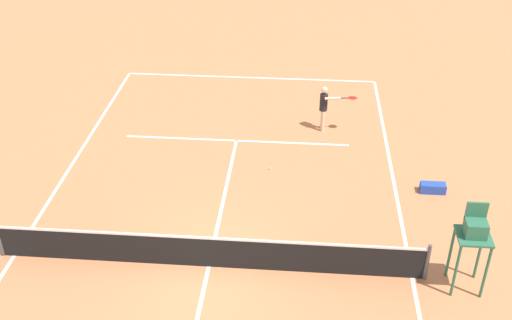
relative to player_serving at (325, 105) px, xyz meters
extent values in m
plane|color=#D37A4C|center=(3.04, 7.61, -1.01)|extent=(60.00, 60.00, 0.00)
cube|color=white|center=(3.04, -4.33, -1.00)|extent=(10.40, 0.10, 0.01)
cube|color=white|center=(-2.17, 7.61, -1.00)|extent=(0.10, 23.87, 0.01)
cube|color=white|center=(8.24, 7.61, -1.00)|extent=(0.10, 23.87, 0.01)
cube|color=white|center=(3.04, 1.04, -1.00)|extent=(7.80, 0.10, 0.01)
cube|color=white|center=(3.04, 7.61, -1.00)|extent=(0.10, 13.13, 0.01)
cylinder|color=#4C4C51|center=(-2.47, 7.61, -0.47)|extent=(0.10, 0.10, 1.07)
cube|color=black|center=(3.04, 7.61, -0.55)|extent=(11.00, 0.03, 0.91)
cube|color=white|center=(3.04, 7.61, -0.08)|extent=(11.00, 0.04, 0.06)
cylinder|color=beige|center=(0.07, -0.10, -0.61)|extent=(0.12, 0.12, 0.79)
cylinder|color=beige|center=(0.04, 0.10, -0.61)|extent=(0.12, 0.12, 0.79)
cylinder|color=black|center=(0.05, 0.00, 0.09)|extent=(0.28, 0.28, 0.62)
sphere|color=beige|center=(0.05, 0.00, 0.57)|extent=(0.22, 0.22, 0.22)
cylinder|color=beige|center=(0.08, -0.18, 0.12)|extent=(0.09, 0.09, 0.55)
cylinder|color=beige|center=(-0.24, 0.15, 0.33)|extent=(0.55, 0.16, 0.09)
cylinder|color=black|center=(-0.64, 0.09, 0.33)|extent=(0.26, 0.07, 0.04)
ellipsoid|color=red|center=(-0.93, 0.06, 0.33)|extent=(0.35, 0.32, 0.04)
sphere|color=#CCE033|center=(1.76, 2.80, -0.97)|extent=(0.07, 0.07, 0.07)
cylinder|color=#2D6B4C|center=(-3.72, 8.16, -0.23)|extent=(0.07, 0.07, 1.55)
cylinder|color=#2D6B4C|center=(-3.02, 8.16, -0.23)|extent=(0.07, 0.07, 1.55)
cylinder|color=#2D6B4C|center=(-3.72, 7.46, -0.23)|extent=(0.07, 0.07, 1.55)
cylinder|color=#2D6B4C|center=(-3.02, 7.46, -0.23)|extent=(0.07, 0.07, 1.55)
cube|color=#2D6B4C|center=(-3.37, 7.81, 0.57)|extent=(0.80, 0.80, 0.06)
cube|color=#2D6B4C|center=(-3.37, 7.81, 0.80)|extent=(0.50, 0.44, 0.40)
cube|color=#2D6B4C|center=(-3.37, 7.61, 1.15)|extent=(0.50, 0.06, 0.50)
cube|color=#2647B7|center=(-3.28, 3.68, -0.86)|extent=(0.76, 0.32, 0.30)
camera|label=1|loc=(0.80, 19.69, 9.77)|focal=43.53mm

